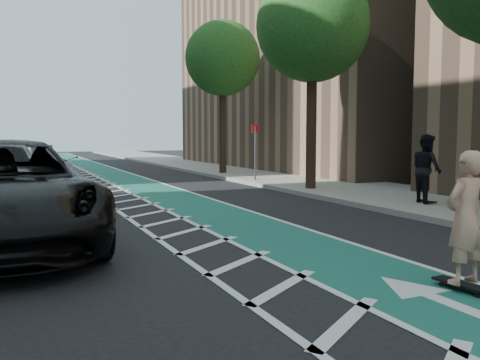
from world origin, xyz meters
TOP-DOWN VIEW (x-y plane):
  - ground at (0.00, 0.00)m, footprint 120.00×120.00m
  - bike_lane at (3.00, 10.00)m, footprint 2.00×90.00m
  - buffer_strip at (1.50, 10.00)m, footprint 1.40×90.00m
  - sidewalk_right at (9.50, 10.00)m, footprint 5.00×90.00m
  - curb_right at (7.05, 10.00)m, footprint 0.12×90.00m
  - building_right_far at (17.50, 20.00)m, footprint 14.00×22.00m
  - tree_r_c at (7.90, 8.00)m, footprint 4.20×4.20m
  - tree_r_d at (7.90, 16.00)m, footprint 4.20×4.20m
  - sign_post at (7.60, 12.00)m, footprint 0.35×0.08m
  - skateboard at (3.54, -2.49)m, footprint 0.29×0.82m
  - skateboarder at (3.54, -2.49)m, footprint 0.66×0.46m
  - suv_near at (-1.92, 3.00)m, footprint 3.28×6.98m
  - car_grey at (0.20, 31.36)m, footprint 1.46×4.10m
  - pedestrian at (8.71, 3.48)m, footprint 0.93×1.08m
  - barrel_b at (-1.96, 14.00)m, footprint 0.59×0.59m

SIDE VIEW (x-z plane):
  - ground at x=0.00m, z-range 0.00..0.00m
  - buffer_strip at x=1.50m, z-range 0.00..0.01m
  - bike_lane at x=3.00m, z-range 0.00..0.01m
  - sidewalk_right at x=9.50m, z-range 0.00..0.15m
  - curb_right at x=7.05m, z-range 0.00..0.16m
  - skateboard at x=3.54m, z-range 0.03..0.14m
  - barrel_b at x=-1.96m, z-range -0.02..0.78m
  - car_grey at x=0.20m, z-range 0.00..1.35m
  - skateboarder at x=3.54m, z-range 0.11..1.82m
  - suv_near at x=-1.92m, z-range 0.00..1.93m
  - pedestrian at x=8.71m, z-range 0.15..2.05m
  - sign_post at x=7.60m, z-range 0.11..2.59m
  - tree_r_c at x=7.90m, z-range 1.82..9.72m
  - tree_r_d at x=7.90m, z-range 1.82..9.72m
  - building_right_far at x=17.50m, z-range 0.00..19.00m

